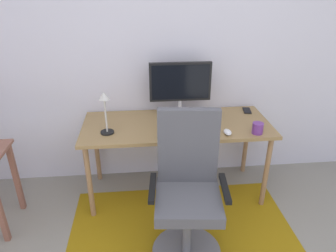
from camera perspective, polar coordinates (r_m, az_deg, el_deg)
name	(u,v)px	position (r m, az deg, el deg)	size (l,w,h in m)	color
wall_back	(176,47)	(2.90, 1.58, 14.34)	(6.00, 0.10, 2.60)	silver
area_rug	(184,244)	(2.57, 3.03, -20.92)	(1.81, 1.42, 0.01)	#916A0D
desk	(177,130)	(2.73, 1.59, -0.79)	(1.63, 0.66, 0.72)	olive
monitor	(180,84)	(2.77, 2.28, 7.75)	(0.55, 0.18, 0.49)	#B2B2B7
keyboard	(185,133)	(2.51, 3.17, -1.38)	(0.43, 0.13, 0.02)	black
computer_mouse	(228,132)	(2.56, 10.91, -1.11)	(0.06, 0.10, 0.03)	white
coffee_cup	(258,128)	(2.61, 16.19, -0.39)	(0.09, 0.09, 0.09)	#6B3386
cell_phone	(247,110)	(3.05, 14.33, 2.78)	(0.07, 0.14, 0.01)	black
desk_lamp	(105,107)	(2.49, -11.53, 3.38)	(0.11, 0.11, 0.36)	black
office_chair	(188,201)	(2.23, 3.62, -13.58)	(0.55, 0.51, 1.10)	slate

